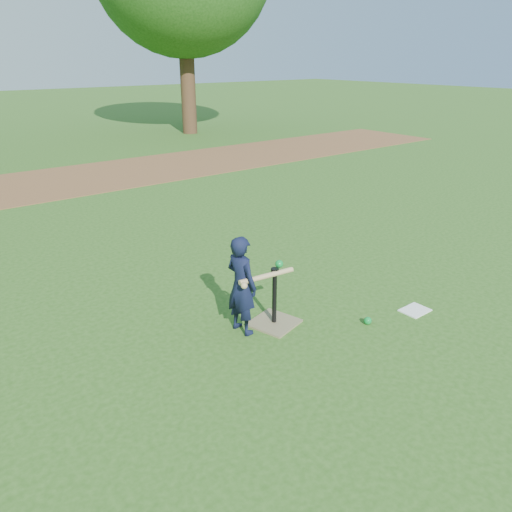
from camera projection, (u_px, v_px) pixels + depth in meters
ground at (251, 329)px, 4.99m from camera, size 80.00×80.00×0.00m
dirt_strip at (34, 185)px, 10.47m from camera, size 24.00×3.00×0.01m
child at (241, 285)px, 4.78m from camera, size 0.28×0.39×1.00m
wiffle_ball_ground at (368, 321)px, 5.07m from camera, size 0.08×0.08×0.08m
clipboard at (415, 310)px, 5.34m from camera, size 0.30×0.23×0.01m
batting_tee at (274, 314)px, 5.05m from camera, size 0.53×0.53×0.61m
swing_action at (267, 274)px, 4.80m from camera, size 0.63×0.17×0.12m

